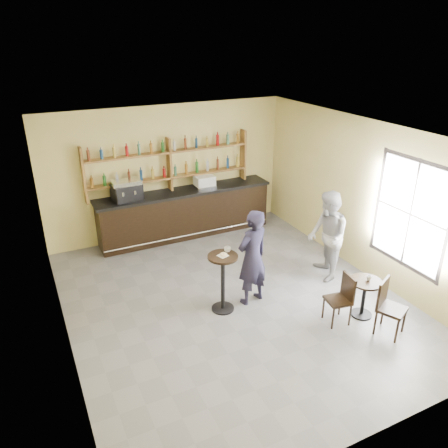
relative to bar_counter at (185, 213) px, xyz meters
name	(u,v)px	position (x,y,z in m)	size (l,w,h in m)	color
floor	(233,300)	(-0.28, -3.15, -0.59)	(7.00, 7.00, 0.00)	slate
ceiling	(234,135)	(-0.28, -3.15, 2.61)	(7.00, 7.00, 0.00)	white
wall_back	(168,172)	(-0.28, 0.35, 1.01)	(7.00, 7.00, 0.00)	#D7C77A
wall_front	(376,340)	(-0.28, -6.65, 1.01)	(7.00, 7.00, 0.00)	#D7C77A
wall_left	(56,260)	(-3.28, -3.15, 1.01)	(7.00, 7.00, 0.00)	#D7C77A
wall_right	(364,198)	(2.72, -3.15, 1.01)	(7.00, 7.00, 0.00)	#D7C77A
window_pane	(411,214)	(2.72, -4.35, 1.11)	(2.00, 2.00, 0.00)	white
window_frame	(410,214)	(2.71, -4.35, 1.11)	(0.04, 1.70, 2.10)	black
shelf_unit	(169,165)	(-0.28, 0.22, 1.22)	(4.00, 0.26, 1.40)	brown
liquor_bottles	(169,158)	(-0.28, 0.22, 1.39)	(3.68, 0.10, 1.00)	#8C5919
bar_counter	(185,213)	(0.00, 0.00, 0.00)	(4.38, 0.86, 1.19)	black
espresso_machine	(127,190)	(-1.40, 0.00, 0.82)	(0.65, 0.42, 0.46)	black
pastry_case	(204,182)	(0.53, 0.00, 0.74)	(0.49, 0.39, 0.29)	silver
pedestal_table	(223,283)	(-0.57, -3.32, -0.03)	(0.55, 0.55, 1.13)	black
napkin	(223,256)	(-0.57, -3.32, 0.53)	(0.16, 0.16, 0.00)	white
donut	(224,254)	(-0.56, -3.33, 0.56)	(0.13, 0.13, 0.04)	gold
cup_pedestal	(227,249)	(-0.43, -3.22, 0.58)	(0.12, 0.12, 0.09)	white
man_main	(252,258)	(0.04, -3.30, 0.34)	(0.68, 0.45, 1.87)	black
cafe_table	(364,298)	(1.62, -4.59, -0.23)	(0.57, 0.57, 0.72)	black
cup_cafe	(369,278)	(1.67, -4.59, 0.17)	(0.09, 0.09, 0.08)	white
chair_west	(338,300)	(1.07, -4.54, -0.14)	(0.39, 0.39, 0.91)	black
chair_south	(392,309)	(1.67, -5.19, -0.10)	(0.43, 0.43, 0.99)	black
patron_second	(327,236)	(1.84, -3.19, 0.35)	(0.91, 0.71, 1.88)	gray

